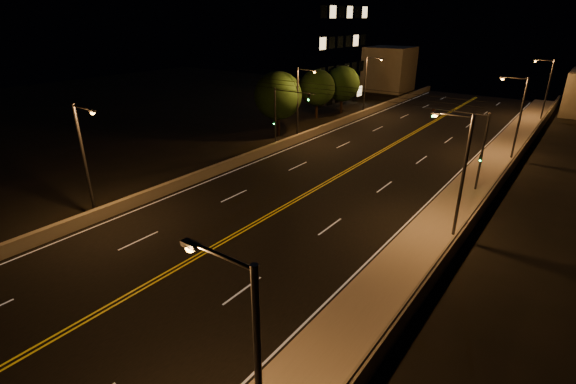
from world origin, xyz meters
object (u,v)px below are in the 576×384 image
Objects in this scene: traffic_signal_left at (282,112)px; tree_0 at (278,96)px; streetlight_4 at (86,154)px; traffic_signal_right at (471,142)px; streetlight_3 at (546,86)px; tree_1 at (317,88)px; streetlight_5 at (300,99)px; streetlight_1 at (459,169)px; streetlight_6 at (367,81)px; streetlight_0 at (249,369)px; streetlight_2 at (517,113)px; tree_2 at (342,84)px.

tree_0 reaches higher than traffic_signal_left.
streetlight_4 is 28.91m from traffic_signal_right.
tree_1 is at bearing -146.52° from streetlight_3.
streetlight_5 is 1.21× the size of tree_1.
streetlight_1 is at bearing -43.16° from tree_1.
streetlight_1 is 27.92m from tree_0.
traffic_signal_right is 1.00× the size of traffic_signal_left.
streetlight_6 is 1.24× the size of traffic_signal_right.
streetlight_3 is 32.19m from traffic_signal_right.
tree_0 is (-3.03, -0.12, 0.03)m from streetlight_5.
tree_1 is at bearing 120.47° from streetlight_0.
streetlight_4 is 1.00× the size of streetlight_6.
streetlight_6 is 29.56m from traffic_signal_right.
streetlight_0 is 1.24× the size of traffic_signal_right.
tree_1 is (-25.70, 43.68, -0.51)m from streetlight_0.
streetlight_2 is 23.08m from traffic_signal_left.
traffic_signal_right is 23.43m from tree_0.
tree_2 is (-24.54, 29.15, -0.46)m from streetlight_1.
streetlight_0 is 19.58m from streetlight_1.
streetlight_5 is at bearing 147.43° from streetlight_1.
traffic_signal_left is at bearing 156.26° from streetlight_1.
streetlight_3 is 1.00× the size of streetlight_4.
streetlight_6 is 7.95m from tree_1.
traffic_signal_right is 18.90m from traffic_signal_left.
streetlight_4 is 1.00× the size of streetlight_5.
tree_1 is at bearing 109.47° from traffic_signal_left.
streetlight_2 and streetlight_5 have the same top height.
streetlight_2 reaches higher than tree_0.
tree_2 is at bearing 90.46° from tree_0.
traffic_signal_right is 0.87× the size of tree_0.
streetlight_1 is 1.00× the size of streetlight_5.
streetlight_6 is 1.19× the size of tree_2.
streetlight_2 is at bearing 82.44° from traffic_signal_right.
streetlight_2 is 26.06m from tree_1.
tree_2 is (-23.10, 20.20, 0.18)m from traffic_signal_right.
streetlight_0 is 1.00× the size of streetlight_6.
tree_0 is at bearing -89.54° from tree_2.
streetlight_1 and streetlight_6 have the same top height.
traffic_signal_right is at bearing 92.90° from streetlight_0.
tree_2 is at bearing 138.82° from traffic_signal_right.
tree_1 is (-1.29, 10.56, -0.54)m from tree_0.
streetlight_5 reaches higher than tree_2.
tree_2 is at bearing 94.38° from streetlight_4.
streetlight_1 is at bearing -55.19° from streetlight_6.
streetlight_6 is 1.24× the size of traffic_signal_left.
streetlight_6 is 17.48m from tree_0.
streetlight_2 is 26.25m from tree_2.
tree_0 is at bearing -165.56° from streetlight_2.
tree_2 is (-24.54, 9.32, -0.46)m from streetlight_2.
tree_1 is at bearing -102.96° from tree_2.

